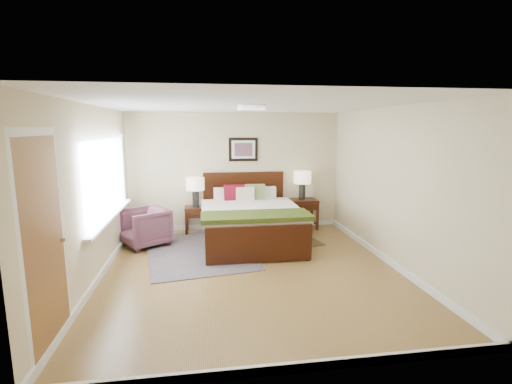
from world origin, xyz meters
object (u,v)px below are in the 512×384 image
at_px(lamp_left, 195,186).
at_px(armchair, 145,227).
at_px(lamp_right, 302,179).
at_px(rug_persian, 198,251).
at_px(bed, 250,214).
at_px(nightstand_right, 302,211).
at_px(nightstand_left, 196,212).

height_order(lamp_left, armchair, lamp_left).
relative_size(lamp_right, rug_persian, 0.25).
distance_m(lamp_left, lamp_right, 2.28).
distance_m(bed, lamp_left, 1.42).
distance_m(bed, nightstand_right, 1.54).
distance_m(nightstand_right, armchair, 3.31).
bearing_deg(rug_persian, nightstand_right, 20.16).
bearing_deg(lamp_right, nightstand_right, -90.00).
height_order(bed, lamp_right, lamp_right).
bearing_deg(nightstand_left, nightstand_right, 0.17).
distance_m(nightstand_left, rug_persian, 1.32).
bearing_deg(lamp_left, nightstand_right, -0.33).
xyz_separation_m(bed, lamp_right, (1.26, 0.88, 0.52)).
relative_size(nightstand_right, lamp_left, 1.06).
distance_m(armchair, rug_persian, 1.15).
distance_m(bed, rug_persian, 1.20).
height_order(nightstand_right, lamp_right, lamp_right).
xyz_separation_m(nightstand_right, lamp_right, (-0.00, 0.01, 0.69)).
relative_size(lamp_right, armchair, 0.78).
height_order(nightstand_left, armchair, armchair).
bearing_deg(nightstand_left, lamp_right, 0.50).
distance_m(nightstand_left, lamp_left, 0.56).
relative_size(nightstand_right, rug_persian, 0.27).
bearing_deg(rug_persian, lamp_right, 20.42).
xyz_separation_m(nightstand_right, lamp_left, (-2.28, 0.01, 0.60)).
xyz_separation_m(nightstand_right, armchair, (-3.22, -0.77, -0.03)).
distance_m(nightstand_right, lamp_left, 2.36).
bearing_deg(armchair, nightstand_left, 96.08).
bearing_deg(bed, nightstand_left, 139.94).
bearing_deg(armchair, lamp_right, 70.61).
xyz_separation_m(bed, armchair, (-1.96, 0.10, -0.21)).
height_order(bed, rug_persian, bed).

